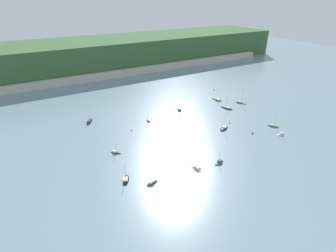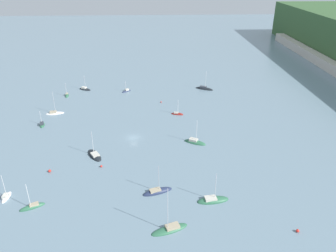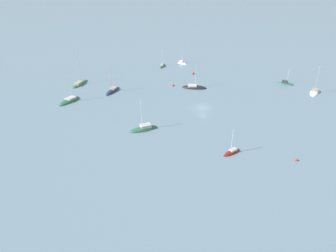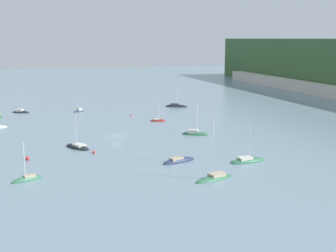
# 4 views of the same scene
# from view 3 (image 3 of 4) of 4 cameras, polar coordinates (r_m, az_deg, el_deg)

# --- Properties ---
(ground_plane) EXTENTS (600.00, 600.00, 0.00)m
(ground_plane) POSITION_cam_3_polar(r_m,az_deg,el_deg) (98.17, 6.09, 3.16)
(ground_plane) COLOR slate
(sailboat_0) EXTENTS (3.78, 7.63, 10.07)m
(sailboat_0) POSITION_cam_3_polar(r_m,az_deg,el_deg) (118.75, 24.13, 5.34)
(sailboat_0) COLOR white
(sailboat_0) RESTS_ON ground_plane
(sailboat_1) EXTENTS (4.91, 8.55, 9.24)m
(sailboat_1) POSITION_cam_3_polar(r_m,az_deg,el_deg) (111.25, -9.62, 6.00)
(sailboat_1) COLOR #232D4C
(sailboat_1) RESTS_ON ground_plane
(sailboat_3) EXTENTS (4.27, 6.31, 8.06)m
(sailboat_3) POSITION_cam_3_polar(r_m,az_deg,el_deg) (135.57, -1.02, 10.38)
(sailboat_3) COLOR #2D6647
(sailboat_3) RESTS_ON ground_plane
(sailboat_4) EXTENTS (3.97, 8.67, 9.23)m
(sailboat_4) POSITION_cam_3_polar(r_m,az_deg,el_deg) (106.42, -16.80, 4.14)
(sailboat_4) COLOR #2D6647
(sailboat_4) RESTS_ON ground_plane
(sailboat_5) EXTENTS (5.80, 3.31, 6.24)m
(sailboat_5) POSITION_cam_3_polar(r_m,az_deg,el_deg) (123.21, 19.80, 6.92)
(sailboat_5) COLOR #2D6647
(sailboat_5) RESTS_ON ground_plane
(sailboat_7) EXTENTS (4.88, 1.79, 7.59)m
(sailboat_7) POSITION_cam_3_polar(r_m,az_deg,el_deg) (139.16, 2.48, 10.85)
(sailboat_7) COLOR white
(sailboat_7) RESTS_ON ground_plane
(sailboat_8) EXTENTS (5.51, 9.31, 12.56)m
(sailboat_8) POSITION_cam_3_polar(r_m,az_deg,el_deg) (120.01, -15.08, 7.08)
(sailboat_8) COLOR #2D6647
(sailboat_8) RESTS_ON ground_plane
(sailboat_9) EXTENTS (5.87, 7.99, 9.42)m
(sailboat_9) POSITION_cam_3_polar(r_m,az_deg,el_deg) (85.60, -4.27, -0.56)
(sailboat_9) COLOR #2D6647
(sailboat_9) RESTS_ON ground_plane
(sailboat_10) EXTENTS (8.76, 6.84, 9.31)m
(sailboat_10) POSITION_cam_3_polar(r_m,az_deg,el_deg) (113.00, 4.57, 6.66)
(sailboat_10) COLOR black
(sailboat_10) RESTS_ON ground_plane
(sailboat_11) EXTENTS (2.84, 5.30, 7.10)m
(sailboat_11) POSITION_cam_3_polar(r_m,az_deg,el_deg) (77.02, 11.04, -4.59)
(sailboat_11) COLOR maroon
(sailboat_11) RESTS_ON ground_plane
(mooring_buoy_0) EXTENTS (0.67, 0.67, 0.67)m
(mooring_buoy_0) POSITION_cam_3_polar(r_m,az_deg,el_deg) (114.25, 0.93, 7.13)
(mooring_buoy_0) COLOR red
(mooring_buoy_0) RESTS_ON ground_plane
(mooring_buoy_1) EXTENTS (0.57, 0.57, 0.57)m
(mooring_buoy_1) POSITION_cam_3_polar(r_m,az_deg,el_deg) (78.18, 21.50, -5.49)
(mooring_buoy_1) COLOR red
(mooring_buoy_1) RESTS_ON ground_plane
(mooring_buoy_3) EXTENTS (0.85, 0.85, 0.85)m
(mooring_buoy_3) POSITION_cam_3_polar(r_m,az_deg,el_deg) (126.54, 4.42, 9.18)
(mooring_buoy_3) COLOR red
(mooring_buoy_3) RESTS_ON ground_plane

